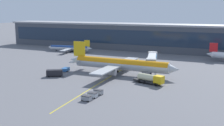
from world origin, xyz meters
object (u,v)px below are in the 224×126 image
Objects in this scene: pushback_tug at (66,69)px; commuter_jet_far at (69,48)px; fuel_tanker at (150,79)px; baggage_cart_2 at (98,92)px; lavatory_truck at (55,73)px; baggage_cart_1 at (93,95)px; baggage_cart_0 at (86,98)px; main_airliner at (120,64)px.

commuter_jet_far reaches higher than pushback_tug.
fuel_tanker reaches higher than baggage_cart_2.
pushback_tug is (-1.37, 9.00, -0.57)m from lavatory_truck.
lavatory_truck reaches higher than baggage_cart_1.
baggage_cart_0 is (24.42, -19.57, -0.64)m from lavatory_truck.
fuel_tanker is 80.73m from commuter_jet_far.
fuel_tanker is 26.14m from baggage_cart_0.
commuter_jet_far is (-63.69, 49.61, 0.60)m from fuel_tanker.
baggage_cart_1 is (25.92, -25.37, -0.07)m from pushback_tug.
fuel_tanker is 0.40× the size of commuter_jet_far.
baggage_cart_2 is at bearing -40.40° from pushback_tug.
main_airliner reaches higher than baggage_cart_2.
fuel_tanker is 20.32m from baggage_cart_2.
baggage_cart_2 is at bearing 87.60° from baggage_cart_1.
pushback_tug is at bearing -58.65° from commuter_jet_far.
lavatory_truck is at bearing -61.94° from commuter_jet_far.
lavatory_truck is 9.12m from pushback_tug.
pushback_tug is at bearing 172.69° from fuel_tanker.
commuter_jet_far is (-28.76, 53.96, 0.92)m from lavatory_truck.
baggage_cart_1 is (4.20, -29.62, -3.13)m from main_airliner.
commuter_jet_far is at bearing 142.08° from fuel_tanker.
baggage_cart_2 is (24.69, -13.17, -0.64)m from lavatory_truck.
main_airliner reaches higher than baggage_cart_1.
baggage_cart_0 is at bearing -47.93° from pushback_tug.
lavatory_truck is at bearing -81.35° from pushback_tug.
pushback_tug is at bearing 98.65° from lavatory_truck.
baggage_cart_2 is at bearing -80.69° from main_airliner.
baggage_cart_0 is at bearing -92.40° from baggage_cart_1.
baggage_cart_0 is (4.07, -32.82, -3.13)m from main_airliner.
baggage_cart_0 is 1.00× the size of baggage_cart_2.
baggage_cart_2 is 85.82m from commuter_jet_far.
fuel_tanker reaches higher than baggage_cart_0.
pushback_tug is at bearing 135.62° from baggage_cart_1.
main_airliner is 7.23× the size of lavatory_truck.
baggage_cart_1 is at bearing 87.60° from baggage_cart_0.
lavatory_truck is 2.26× the size of baggage_cart_0.
baggage_cart_2 is at bearing -28.09° from lavatory_truck.
pushback_tug is 38.48m from baggage_cart_0.
baggage_cart_2 is (26.05, -22.17, -0.07)m from pushback_tug.
main_airliner is 16.37× the size of baggage_cart_0.
main_airliner is 63.81m from commuter_jet_far.
fuel_tanker is at bearing -31.42° from main_airliner.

